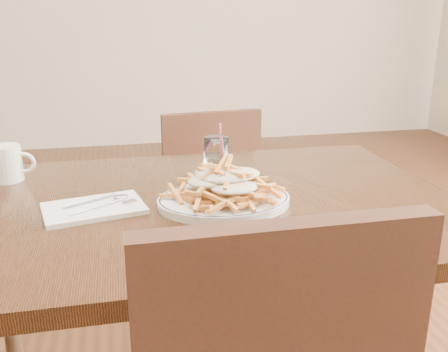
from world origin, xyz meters
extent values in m
cube|color=black|center=(0.00, 0.00, 0.73)|extent=(1.20, 0.80, 0.04)
cylinder|color=black|center=(-0.55, 0.35, 0.35)|extent=(0.05, 0.05, 0.71)
cylinder|color=black|center=(0.55, 0.35, 0.35)|extent=(0.05, 0.05, 0.71)
cube|color=black|center=(0.14, 0.87, 0.39)|extent=(0.41, 0.41, 0.04)
cube|color=black|center=(0.16, 0.70, 0.61)|extent=(0.38, 0.07, 0.42)
cylinder|color=black|center=(0.29, 1.05, 0.19)|extent=(0.03, 0.03, 0.37)
cylinder|color=black|center=(-0.04, 1.02, 0.19)|extent=(0.03, 0.03, 0.37)
cylinder|color=black|center=(0.32, 0.72, 0.19)|extent=(0.03, 0.03, 0.37)
cylinder|color=black|center=(0.00, 0.69, 0.19)|extent=(0.03, 0.03, 0.37)
torus|color=black|center=(0.05, -0.04, 0.77)|extent=(0.35, 0.35, 0.01)
ellipsoid|color=beige|center=(0.05, -0.04, 0.83)|extent=(0.20, 0.17, 0.03)
cube|color=white|center=(-0.25, -0.02, 0.76)|extent=(0.24, 0.18, 0.01)
cylinder|color=white|center=(0.07, 0.16, 0.80)|extent=(0.07, 0.07, 0.11)
cylinder|color=white|center=(0.07, 0.16, 0.78)|extent=(0.06, 0.06, 0.06)
cylinder|color=#F75E89|center=(0.08, 0.17, 0.83)|extent=(0.01, 0.04, 0.14)
cylinder|color=white|center=(-0.48, 0.25, 0.80)|extent=(0.08, 0.08, 0.09)
torus|color=white|center=(-0.43, 0.25, 0.80)|extent=(0.06, 0.02, 0.06)
camera|label=1|loc=(-0.18, -1.09, 1.17)|focal=40.00mm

